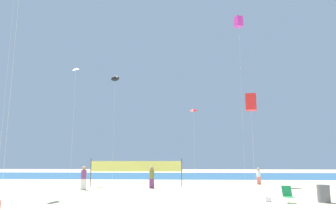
{
  "coord_description": "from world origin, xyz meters",
  "views": [
    {
      "loc": [
        2.78,
        -16.33,
        2.3
      ],
      "look_at": [
        1.58,
        6.34,
        6.28
      ],
      "focal_mm": 33.39,
      "sensor_mm": 36.0,
      "label": 1
    }
  ],
  "objects_px": {
    "beachgoer_olive_shirt": "(152,177)",
    "kite_magenta_box": "(239,22)",
    "beach_handbag": "(268,200)",
    "beachgoer_white_shirt": "(259,175)",
    "trash_barrel": "(324,194)",
    "kite_red_box": "(251,102)",
    "kite_red_diamond": "(194,110)",
    "beachgoer_plum_shirt": "(84,177)",
    "folding_beach_chair": "(288,194)",
    "kite_white_diamond": "(76,70)",
    "kite_black_inflatable": "(115,79)",
    "volleyball_net": "(136,167)"
  },
  "relations": [
    {
      "from": "beachgoer_white_shirt",
      "to": "folding_beach_chair",
      "type": "relative_size",
      "value": 1.77
    },
    {
      "from": "volleyball_net",
      "to": "kite_magenta_box",
      "type": "bearing_deg",
      "value": 30.21
    },
    {
      "from": "beach_handbag",
      "to": "trash_barrel",
      "type": "bearing_deg",
      "value": -1.78
    },
    {
      "from": "trash_barrel",
      "to": "beachgoer_olive_shirt",
      "type": "bearing_deg",
      "value": 142.16
    },
    {
      "from": "beachgoer_plum_shirt",
      "to": "kite_white_diamond",
      "type": "height_order",
      "value": "kite_white_diamond"
    },
    {
      "from": "kite_black_inflatable",
      "to": "beach_handbag",
      "type": "bearing_deg",
      "value": -52.97
    },
    {
      "from": "beach_handbag",
      "to": "beachgoer_white_shirt",
      "type": "bearing_deg",
      "value": 79.2
    },
    {
      "from": "beachgoer_white_shirt",
      "to": "kite_red_diamond",
      "type": "bearing_deg",
      "value": -115.16
    },
    {
      "from": "folding_beach_chair",
      "to": "kite_white_diamond",
      "type": "relative_size",
      "value": 0.08
    },
    {
      "from": "trash_barrel",
      "to": "kite_black_inflatable",
      "type": "xyz_separation_m",
      "value": [
        -15.58,
        16.78,
        11.1
      ]
    },
    {
      "from": "beachgoer_olive_shirt",
      "to": "trash_barrel",
      "type": "bearing_deg",
      "value": 106.61
    },
    {
      "from": "kite_red_diamond",
      "to": "kite_red_box",
      "type": "height_order",
      "value": "kite_red_box"
    },
    {
      "from": "kite_red_box",
      "to": "trash_barrel",
      "type": "bearing_deg",
      "value": -82.31
    },
    {
      "from": "kite_black_inflatable",
      "to": "volleyball_net",
      "type": "bearing_deg",
      "value": -62.22
    },
    {
      "from": "beachgoer_olive_shirt",
      "to": "kite_black_inflatable",
      "type": "bearing_deg",
      "value": -94.48
    },
    {
      "from": "kite_red_diamond",
      "to": "kite_red_box",
      "type": "bearing_deg",
      "value": -28.95
    },
    {
      "from": "beachgoer_plum_shirt",
      "to": "volleyball_net",
      "type": "relative_size",
      "value": 0.22
    },
    {
      "from": "beachgoer_white_shirt",
      "to": "trash_barrel",
      "type": "xyz_separation_m",
      "value": [
        0.62,
        -12.48,
        -0.36
      ]
    },
    {
      "from": "beachgoer_white_shirt",
      "to": "kite_red_box",
      "type": "bearing_deg",
      "value": -38.84
    },
    {
      "from": "kite_magenta_box",
      "to": "kite_white_diamond",
      "type": "xyz_separation_m",
      "value": [
        -17.0,
        -4.62,
        -6.81
      ]
    },
    {
      "from": "beachgoer_white_shirt",
      "to": "volleyball_net",
      "type": "xyz_separation_m",
      "value": [
        -11.21,
        -2.81,
        0.8
      ]
    },
    {
      "from": "volleyball_net",
      "to": "kite_red_box",
      "type": "distance_m",
      "value": 11.99
    },
    {
      "from": "beachgoer_olive_shirt",
      "to": "kite_magenta_box",
      "type": "distance_m",
      "value": 20.68
    },
    {
      "from": "beachgoer_white_shirt",
      "to": "kite_red_diamond",
      "type": "xyz_separation_m",
      "value": [
        -6.0,
        0.95,
        6.41
      ]
    },
    {
      "from": "kite_magenta_box",
      "to": "kite_black_inflatable",
      "type": "relative_size",
      "value": 1.54
    },
    {
      "from": "trash_barrel",
      "to": "beach_handbag",
      "type": "xyz_separation_m",
      "value": [
        -2.99,
        0.09,
        -0.34
      ]
    },
    {
      "from": "beachgoer_olive_shirt",
      "to": "kite_white_diamond",
      "type": "relative_size",
      "value": 0.15
    },
    {
      "from": "kite_red_diamond",
      "to": "kite_black_inflatable",
      "type": "relative_size",
      "value": 0.63
    },
    {
      "from": "beachgoer_olive_shirt",
      "to": "beachgoer_white_shirt",
      "type": "relative_size",
      "value": 1.11
    },
    {
      "from": "beachgoer_plum_shirt",
      "to": "beach_handbag",
      "type": "bearing_deg",
      "value": -77.12
    },
    {
      "from": "kite_magenta_box",
      "to": "kite_black_inflatable",
      "type": "xyz_separation_m",
      "value": [
        -14.3,
        0.96,
        -6.26
      ]
    },
    {
      "from": "beachgoer_olive_shirt",
      "to": "kite_black_inflatable",
      "type": "distance_m",
      "value": 14.79
    },
    {
      "from": "beachgoer_plum_shirt",
      "to": "volleyball_net",
      "type": "xyz_separation_m",
      "value": [
        3.59,
        3.29,
        0.67
      ]
    },
    {
      "from": "folding_beach_chair",
      "to": "volleyball_net",
      "type": "xyz_separation_m",
      "value": [
        -9.86,
        9.82,
        1.17
      ]
    },
    {
      "from": "kite_red_diamond",
      "to": "kite_black_inflatable",
      "type": "height_order",
      "value": "kite_black_inflatable"
    },
    {
      "from": "beach_handbag",
      "to": "kite_red_box",
      "type": "height_order",
      "value": "kite_red_box"
    },
    {
      "from": "volleyball_net",
      "to": "beach_handbag",
      "type": "relative_size",
      "value": 24.59
    },
    {
      "from": "trash_barrel",
      "to": "beach_handbag",
      "type": "distance_m",
      "value": 3.01
    },
    {
      "from": "beachgoer_olive_shirt",
      "to": "volleyball_net",
      "type": "height_order",
      "value": "volleyball_net"
    },
    {
      "from": "folding_beach_chair",
      "to": "trash_barrel",
      "type": "xyz_separation_m",
      "value": [
        1.97,
        0.14,
        0.01
      ]
    },
    {
      "from": "kite_magenta_box",
      "to": "beach_handbag",
      "type": "bearing_deg",
      "value": -96.2
    },
    {
      "from": "folding_beach_chair",
      "to": "beach_handbag",
      "type": "relative_size",
      "value": 2.71
    },
    {
      "from": "folding_beach_chair",
      "to": "kite_black_inflatable",
      "type": "relative_size",
      "value": 0.07
    },
    {
      "from": "kite_red_box",
      "to": "kite_white_diamond",
      "type": "xyz_separation_m",
      "value": [
        -16.85,
        0.64,
        3.49
      ]
    },
    {
      "from": "volleyball_net",
      "to": "beachgoer_plum_shirt",
      "type": "bearing_deg",
      "value": -137.53
    },
    {
      "from": "folding_beach_chair",
      "to": "volleyball_net",
      "type": "height_order",
      "value": "volleyball_net"
    },
    {
      "from": "kite_white_diamond",
      "to": "beachgoer_white_shirt",
      "type": "bearing_deg",
      "value": 4.14
    },
    {
      "from": "beach_handbag",
      "to": "kite_red_box",
      "type": "xyz_separation_m",
      "value": [
        1.56,
        10.47,
        7.39
      ]
    },
    {
      "from": "kite_black_inflatable",
      "to": "kite_red_box",
      "type": "height_order",
      "value": "kite_black_inflatable"
    },
    {
      "from": "volleyball_net",
      "to": "kite_magenta_box",
      "type": "xyz_separation_m",
      "value": [
        10.56,
        6.15,
        16.19
      ]
    }
  ]
}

